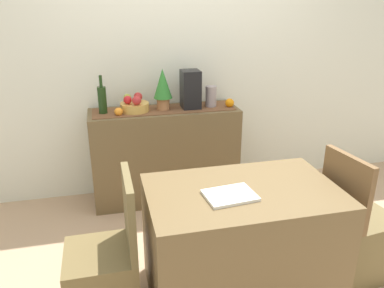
{
  "coord_description": "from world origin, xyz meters",
  "views": [
    {
      "loc": [
        -0.71,
        -2.33,
        1.8
      ],
      "look_at": [
        -0.06,
        0.37,
        0.73
      ],
      "focal_mm": 36.09,
      "sensor_mm": 36.0,
      "label": 1
    }
  ],
  "objects_px": {
    "coffee_maker": "(190,90)",
    "open_book": "(230,195)",
    "chair_near_window": "(105,278)",
    "fruit_bowl": "(135,107)",
    "dining_table": "(241,243)",
    "sideboard_console": "(165,155)",
    "ceramic_vase": "(211,97)",
    "wine_bottle": "(102,99)",
    "chair_by_corner": "(356,239)",
    "potted_plant": "(163,87)"
  },
  "relations": [
    {
      "from": "potted_plant",
      "to": "open_book",
      "type": "xyz_separation_m",
      "value": [
        0.14,
        -1.43,
        -0.32
      ]
    },
    {
      "from": "wine_bottle",
      "to": "chair_near_window",
      "type": "relative_size",
      "value": 0.37
    },
    {
      "from": "coffee_maker",
      "to": "wine_bottle",
      "type": "bearing_deg",
      "value": 180.0
    },
    {
      "from": "wine_bottle",
      "to": "ceramic_vase",
      "type": "relative_size",
      "value": 1.74
    },
    {
      "from": "wine_bottle",
      "to": "chair_by_corner",
      "type": "relative_size",
      "value": 0.37
    },
    {
      "from": "open_book",
      "to": "coffee_maker",
      "type": "bearing_deg",
      "value": 79.75
    },
    {
      "from": "wine_bottle",
      "to": "dining_table",
      "type": "height_order",
      "value": "wine_bottle"
    },
    {
      "from": "sideboard_console",
      "to": "fruit_bowl",
      "type": "height_order",
      "value": "fruit_bowl"
    },
    {
      "from": "ceramic_vase",
      "to": "chair_by_corner",
      "type": "bearing_deg",
      "value": -64.92
    },
    {
      "from": "coffee_maker",
      "to": "dining_table",
      "type": "height_order",
      "value": "coffee_maker"
    },
    {
      "from": "fruit_bowl",
      "to": "coffee_maker",
      "type": "xyz_separation_m",
      "value": [
        0.49,
        0.0,
        0.13
      ]
    },
    {
      "from": "chair_near_window",
      "to": "chair_by_corner",
      "type": "xyz_separation_m",
      "value": [
        1.66,
        -0.0,
        0.0
      ]
    },
    {
      "from": "sideboard_console",
      "to": "chair_by_corner",
      "type": "height_order",
      "value": "chair_by_corner"
    },
    {
      "from": "wine_bottle",
      "to": "potted_plant",
      "type": "distance_m",
      "value": 0.52
    },
    {
      "from": "potted_plant",
      "to": "open_book",
      "type": "relative_size",
      "value": 1.3
    },
    {
      "from": "wine_bottle",
      "to": "chair_by_corner",
      "type": "distance_m",
      "value": 2.22
    },
    {
      "from": "wine_bottle",
      "to": "coffee_maker",
      "type": "height_order",
      "value": "coffee_maker"
    },
    {
      "from": "wine_bottle",
      "to": "ceramic_vase",
      "type": "bearing_deg",
      "value": -0.0
    },
    {
      "from": "open_book",
      "to": "chair_near_window",
      "type": "relative_size",
      "value": 0.31
    },
    {
      "from": "open_book",
      "to": "dining_table",
      "type": "bearing_deg",
      "value": 25.53
    },
    {
      "from": "sideboard_console",
      "to": "open_book",
      "type": "bearing_deg",
      "value": -84.7
    },
    {
      "from": "open_book",
      "to": "chair_by_corner",
      "type": "relative_size",
      "value": 0.31
    },
    {
      "from": "fruit_bowl",
      "to": "dining_table",
      "type": "distance_m",
      "value": 1.54
    },
    {
      "from": "potted_plant",
      "to": "open_book",
      "type": "bearing_deg",
      "value": -84.45
    },
    {
      "from": "coffee_maker",
      "to": "dining_table",
      "type": "distance_m",
      "value": 1.51
    },
    {
      "from": "dining_table",
      "to": "chair_by_corner",
      "type": "distance_m",
      "value": 0.84
    },
    {
      "from": "dining_table",
      "to": "open_book",
      "type": "xyz_separation_m",
      "value": [
        -0.1,
        -0.06,
        0.38
      ]
    },
    {
      "from": "coffee_maker",
      "to": "chair_near_window",
      "type": "bearing_deg",
      "value": -121.4
    },
    {
      "from": "sideboard_console",
      "to": "coffee_maker",
      "type": "relative_size",
      "value": 3.9
    },
    {
      "from": "wine_bottle",
      "to": "chair_by_corner",
      "type": "xyz_separation_m",
      "value": [
        1.59,
        -1.37,
        -0.72
      ]
    },
    {
      "from": "sideboard_console",
      "to": "ceramic_vase",
      "type": "distance_m",
      "value": 0.68
    },
    {
      "from": "coffee_maker",
      "to": "open_book",
      "type": "xyz_separation_m",
      "value": [
        -0.11,
        -1.43,
        -0.28
      ]
    },
    {
      "from": "potted_plant",
      "to": "sideboard_console",
      "type": "bearing_deg",
      "value": 0.0
    },
    {
      "from": "sideboard_console",
      "to": "wine_bottle",
      "type": "xyz_separation_m",
      "value": [
        -0.52,
        0.0,
        0.56
      ]
    },
    {
      "from": "open_book",
      "to": "chair_near_window",
      "type": "bearing_deg",
      "value": 168.97
    },
    {
      "from": "sideboard_console",
      "to": "ceramic_vase",
      "type": "height_order",
      "value": "ceramic_vase"
    },
    {
      "from": "coffee_maker",
      "to": "ceramic_vase",
      "type": "bearing_deg",
      "value": 0.0
    },
    {
      "from": "dining_table",
      "to": "coffee_maker",
      "type": "bearing_deg",
      "value": 89.91
    },
    {
      "from": "fruit_bowl",
      "to": "chair_by_corner",
      "type": "height_order",
      "value": "fruit_bowl"
    },
    {
      "from": "potted_plant",
      "to": "dining_table",
      "type": "relative_size",
      "value": 0.32
    },
    {
      "from": "wine_bottle",
      "to": "open_book",
      "type": "relative_size",
      "value": 1.18
    },
    {
      "from": "sideboard_console",
      "to": "dining_table",
      "type": "relative_size",
      "value": 1.16
    },
    {
      "from": "coffee_maker",
      "to": "chair_near_window",
      "type": "relative_size",
      "value": 0.38
    },
    {
      "from": "fruit_bowl",
      "to": "dining_table",
      "type": "xyz_separation_m",
      "value": [
        0.49,
        -1.36,
        -0.53
      ]
    },
    {
      "from": "dining_table",
      "to": "fruit_bowl",
      "type": "bearing_deg",
      "value": 109.87
    },
    {
      "from": "fruit_bowl",
      "to": "chair_near_window",
      "type": "distance_m",
      "value": 1.54
    },
    {
      "from": "coffee_maker",
      "to": "potted_plant",
      "type": "bearing_deg",
      "value": 180.0
    },
    {
      "from": "chair_near_window",
      "to": "fruit_bowl",
      "type": "bearing_deg",
      "value": 76.1
    },
    {
      "from": "coffee_maker",
      "to": "open_book",
      "type": "distance_m",
      "value": 1.46
    },
    {
      "from": "wine_bottle",
      "to": "sideboard_console",
      "type": "bearing_deg",
      "value": -0.0
    }
  ]
}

